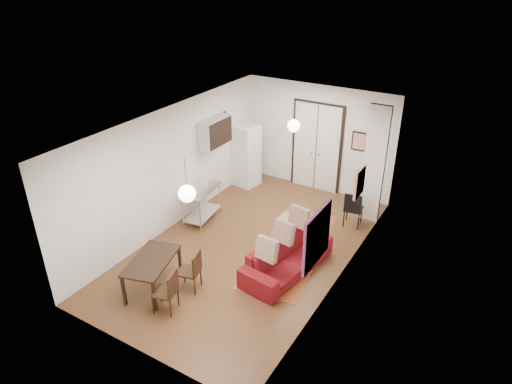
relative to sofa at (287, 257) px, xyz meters
The scene contains 27 objects.
floor 1.19m from the sofa, 163.61° to the left, with size 7.00×7.00×0.00m, color brown.
ceiling 2.82m from the sofa, 163.61° to the left, with size 4.20×7.00×0.02m, color silver.
wall_back 4.13m from the sofa, 106.00° to the left, with size 4.20×0.02×2.90m, color white.
wall_front 3.55m from the sofa, 109.03° to the right, with size 4.20×0.02×2.90m, color white.
wall_left 3.40m from the sofa, behind, with size 0.02×7.00×2.90m, color white.
wall_right 1.54m from the sofa, 17.80° to the left, with size 0.02×7.00×2.90m, color white.
double_doors 4.03m from the sofa, 106.18° to the left, with size 1.44×0.06×2.50m, color silver.
stub_partition 3.18m from the sofa, 75.29° to the left, with size 0.50×0.10×2.90m, color white.
wall_cabinet 3.86m from the sofa, 148.86° to the left, with size 0.35×1.00×0.70m, color silver.
painting_popart 1.89m from the sofa, 43.45° to the right, with size 0.05×1.00×1.00m, color red.
painting_abstract 2.10m from the sofa, 48.90° to the left, with size 0.05×0.50×0.60m, color #F6E3CD.
poster_back 4.00m from the sofa, 89.18° to the left, with size 0.40×0.03×0.50m, color red.
print_left 4.25m from the sofa, 143.74° to the left, with size 0.03×0.44×0.54m, color olive.
pendant_back 3.21m from the sofa, 115.26° to the left, with size 0.30×0.30×0.80m.
pendant_front 2.78m from the sofa, 123.15° to the right, with size 0.30×0.30×0.80m.
kilim_rug 0.84m from the sofa, 110.75° to the left, with size 1.31×3.48×0.01m, color #A94E2A.
sofa is the anchor object (origin of this frame).
coffee_table 1.30m from the sofa, 106.74° to the left, with size 0.95×0.54×0.42m.
potted_plant 1.31m from the sofa, 102.44° to the left, with size 0.32×0.37×0.41m, color #3A6F32.
kitchen_counter 2.84m from the sofa, 164.45° to the left, with size 0.70×1.17×0.84m.
bowl 2.83m from the sofa, behind, with size 0.20×0.20×0.05m, color silver.
soap_bottle 3.02m from the sofa, 160.04° to the left, with size 0.08×0.08×0.18m, color #5293B1.
fridge 4.17m from the sofa, 133.45° to the left, with size 0.61×0.61×1.74m, color white.
dining_table 2.71m from the sofa, 136.92° to the right, with size 1.01×1.38×0.68m.
dining_chair_near 1.97m from the sofa, 134.18° to the right, with size 0.49×0.62×0.85m.
dining_chair_far 2.52m from the sofa, 122.97° to the right, with size 0.49×0.62×0.85m.
black_side_chair 2.56m from the sofa, 78.15° to the left, with size 0.46×0.46×0.90m.
Camera 1 is at (4.45, -7.22, 5.78)m, focal length 32.00 mm.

